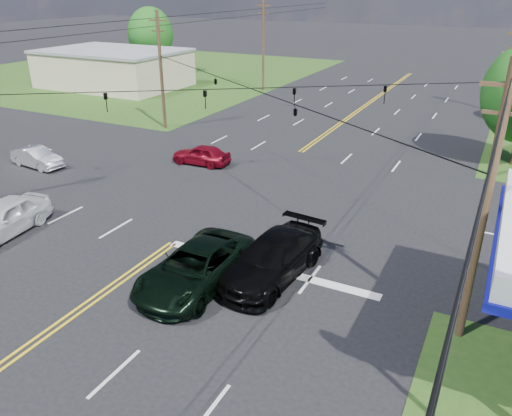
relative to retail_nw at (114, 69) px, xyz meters
The scene contains 16 objects.
ground 37.26m from the retail_nw, 36.25° to the right, with size 280.00×280.00×0.00m, color black.
grass_nw 11.36m from the retail_nw, 116.57° to the left, with size 46.00×48.00×0.03m, color #244716.
stop_bar 46.14m from the retail_nw, 40.60° to the right, with size 10.00×0.50×0.02m, color silver.
retail_nw is the anchor object (origin of this frame).
pole_se 53.09m from the retail_nw, 35.79° to the right, with size 1.60×0.28×9.50m.
pole_nw 21.60m from the retail_nw, 37.41° to the right, with size 1.60×0.28×9.50m.
pole_ne 45.02m from the retail_nw, 16.82° to the right, with size 1.60×0.28×9.50m.
pole_left_far 18.30m from the retail_nw, 19.44° to the left, with size 1.60×0.28×10.00m.
span_wire_signals 37.42m from the retail_nw, 36.25° to the right, with size 26.00×18.00×1.13m.
power_lines 38.98m from the retail_nw, 38.66° to the right, with size 26.04×100.00×0.64m.
tree_far_l 10.69m from the retail_nw, 101.31° to the left, with size 6.08×6.08×8.72m.
pickup_dkgreen 46.32m from the retail_nw, 44.55° to the right, with size 2.81×6.09×1.69m, color black.
suv_black 46.80m from the retail_nw, 40.69° to the right, with size 2.45×6.03×1.75m, color black.
pickup_white 39.66m from the retail_nw, 56.19° to the right, with size 2.05×5.11×1.74m, color silver.
sedan_silver 29.48m from the retail_nw, 58.51° to the right, with size 1.39×4.00×1.32m, color silver.
sedan_red 31.76m from the retail_nw, 38.16° to the right, with size 1.62×4.02×1.37m, color maroon.
Camera 1 is at (13.09, -12.90, 11.29)m, focal length 35.00 mm.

